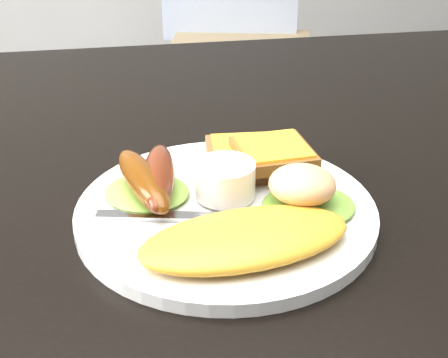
{
  "coord_description": "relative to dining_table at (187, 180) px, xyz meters",
  "views": [
    {
      "loc": [
        -0.06,
        -0.55,
        1.03
      ],
      "look_at": [
        0.02,
        -0.1,
        0.78
      ],
      "focal_mm": 50.0,
      "sensor_mm": 36.0,
      "label": 1
    }
  ],
  "objects": [
    {
      "name": "dining_table",
      "position": [
        0.0,
        0.0,
        0.0
      ],
      "size": [
        1.2,
        0.8,
        0.04
      ],
      "primitive_type": "cube",
      "color": "black",
      "rests_on": "ground"
    },
    {
      "name": "dining_chair",
      "position": [
        0.3,
        1.23,
        -0.28
      ],
      "size": [
        0.51,
        0.51,
        0.05
      ],
      "primitive_type": "cube",
      "rotation": [
        0.0,
        0.0,
        -0.22
      ],
      "color": "tan",
      "rests_on": "ground"
    },
    {
      "name": "sausage_a",
      "position": [
        -0.05,
        -0.09,
        0.05
      ],
      "size": [
        0.05,
        0.11,
        0.03
      ],
      "primitive_type": "ellipsoid",
      "rotation": [
        0.0,
        0.0,
        0.26
      ],
      "color": "#5E3311",
      "rests_on": "lettuce_left"
    },
    {
      "name": "ramekin",
      "position": [
        0.02,
        -0.09,
        0.05
      ],
      "size": [
        0.06,
        0.06,
        0.03
      ],
      "primitive_type": "cylinder",
      "rotation": [
        0.0,
        0.0,
        0.34
      ],
      "color": "white",
      "rests_on": "plate"
    },
    {
      "name": "toast_b",
      "position": [
        0.07,
        -0.06,
        0.05
      ],
      "size": [
        0.07,
        0.07,
        0.01
      ],
      "primitive_type": "cube",
      "rotation": [
        0.0,
        0.0,
        0.08
      ],
      "color": "brown",
      "rests_on": "toast_a"
    },
    {
      "name": "omelette",
      "position": [
        0.02,
        -0.17,
        0.04
      ],
      "size": [
        0.17,
        0.1,
        0.02
      ],
      "primitive_type": "ellipsoid",
      "rotation": [
        0.0,
        0.0,
        0.14
      ],
      "color": "gold",
      "rests_on": "plate"
    },
    {
      "name": "plate",
      "position": [
        0.02,
        -0.11,
        0.03
      ],
      "size": [
        0.25,
        0.25,
        0.01
      ],
      "primitive_type": "cylinder",
      "color": "white",
      "rests_on": "dining_table"
    },
    {
      "name": "lettuce_left",
      "position": [
        -0.04,
        -0.08,
        0.04
      ],
      "size": [
        0.09,
        0.09,
        0.01
      ],
      "primitive_type": "ellipsoid",
      "rotation": [
        0.0,
        0.0,
        -0.42
      ],
      "color": "#70A235",
      "rests_on": "plate"
    },
    {
      "name": "lettuce_right",
      "position": [
        0.09,
        -0.12,
        0.04
      ],
      "size": [
        0.08,
        0.07,
        0.01
      ],
      "primitive_type": "ellipsoid",
      "rotation": [
        0.0,
        0.0,
        -0.06
      ],
      "color": "#4F8225",
      "rests_on": "plate"
    },
    {
      "name": "sausage_b",
      "position": [
        -0.03,
        -0.08,
        0.05
      ],
      "size": [
        0.04,
        0.11,
        0.03
      ],
      "primitive_type": "ellipsoid",
      "rotation": [
        0.0,
        0.0,
        -0.11
      ],
      "color": "#5E290F",
      "rests_on": "lettuce_left"
    },
    {
      "name": "toast_a",
      "position": [
        0.06,
        -0.04,
        0.04
      ],
      "size": [
        0.09,
        0.09,
        0.01
      ],
      "primitive_type": "cube",
      "rotation": [
        0.0,
        0.0,
        -0.07
      ],
      "color": "brown",
      "rests_on": "plate"
    },
    {
      "name": "potato_salad",
      "position": [
        0.08,
        -0.12,
        0.06
      ],
      "size": [
        0.07,
        0.07,
        0.03
      ],
      "primitive_type": "ellipsoid",
      "rotation": [
        0.0,
        0.0,
        -0.4
      ],
      "color": "#F0ECA0",
      "rests_on": "lettuce_right"
    },
    {
      "name": "fork",
      "position": [
        -0.02,
        -0.12,
        0.03
      ],
      "size": [
        0.14,
        0.04,
        0.0
      ],
      "primitive_type": "cube",
      "rotation": [
        0.0,
        0.0,
        -0.21
      ],
      "color": "#ADAFB7",
      "rests_on": "plate"
    }
  ]
}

